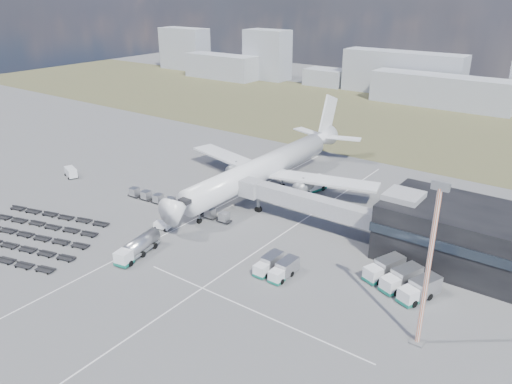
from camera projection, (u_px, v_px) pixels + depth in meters
The scene contains 16 objects.
ground at pixel (167, 240), 92.77m from camera, with size 420.00×420.00×0.00m, color #565659.
grass_strip at pixel (394, 121), 174.82m from camera, with size 420.00×90.00×0.01m, color #4B492D.
lane_markings at pixel (217, 249), 89.67m from camera, with size 47.12×110.00×0.01m.
terminal at pixel (474, 237), 82.57m from camera, with size 30.40×16.40×11.00m.
jet_bridge at pixel (298, 200), 97.40m from camera, with size 30.30×3.80×7.05m.
airliner at pixel (267, 167), 114.89m from camera, with size 51.59×64.53×17.62m.
skyline at pixel (480, 81), 191.28m from camera, with size 310.01×26.99×24.50m.
fuel_tanker at pixel (138, 247), 87.00m from camera, with size 4.33×10.35×3.25m.
pushback_tug at pixel (162, 226), 96.78m from camera, with size 3.14×1.77×1.43m, color white.
utility_van at pixel (71, 173), 123.03m from camera, with size 4.49×2.03×2.38m, color white.
catering_truck at pixel (313, 185), 114.43m from camera, with size 4.35×7.09×3.04m.
service_trucks_near at pixel (276, 267), 81.42m from camera, with size 5.25×6.25×2.49m.
service_trucks_far at pixel (401, 279), 77.67m from camera, with size 11.66×10.30×2.95m.
uld_row at pixel (177, 204), 105.55m from camera, with size 27.56×3.66×1.86m.
baggage_dollies at pixel (24, 235), 94.02m from camera, with size 31.54×25.84×0.76m.
floodlight_mast at pixel (428, 268), 61.80m from camera, with size 2.13×1.77×22.91m.
Camera 1 is at (61.99, -56.61, 43.77)m, focal length 35.00 mm.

